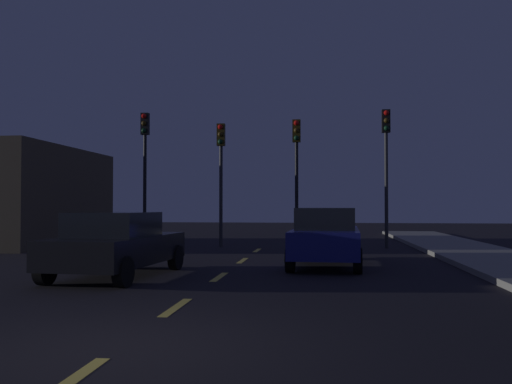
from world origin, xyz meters
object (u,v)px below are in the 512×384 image
at_px(traffic_signal_center_left, 221,161).
at_px(car_stopped_ahead, 326,236).
at_px(traffic_signal_center_right, 297,158).
at_px(car_adjacent_lane, 116,244).
at_px(traffic_signal_far_right, 386,152).
at_px(traffic_signal_far_left, 145,154).

bearing_deg(traffic_signal_center_left, car_stopped_ahead, -56.92).
height_order(traffic_signal_center_right, car_stopped_ahead, traffic_signal_center_right).
xyz_separation_m(traffic_signal_center_left, car_adjacent_lane, (-0.72, -9.42, -2.73)).
relative_size(traffic_signal_center_left, car_adjacent_lane, 1.15).
bearing_deg(car_stopped_ahead, traffic_signal_center_right, 99.73).
bearing_deg(traffic_signal_far_right, traffic_signal_center_right, -179.99).
height_order(traffic_signal_far_left, traffic_signal_far_right, traffic_signal_far_left).
distance_m(traffic_signal_center_right, traffic_signal_far_right, 3.51).
distance_m(traffic_signal_center_right, car_adjacent_lane, 10.53).
bearing_deg(traffic_signal_far_right, traffic_signal_center_left, -179.99).
distance_m(traffic_signal_far_left, car_stopped_ahead, 10.19).
xyz_separation_m(traffic_signal_center_left, traffic_signal_center_right, (3.07, 0.00, 0.07)).
bearing_deg(car_adjacent_lane, car_stopped_ahead, 31.82).
distance_m(traffic_signal_center_left, traffic_signal_far_right, 6.58).
xyz_separation_m(traffic_signal_far_left, car_stopped_ahead, (7.35, -6.39, -3.01)).
bearing_deg(traffic_signal_center_right, car_stopped_ahead, -80.27).
relative_size(traffic_signal_center_left, traffic_signal_center_right, 0.98).
distance_m(traffic_signal_far_right, car_stopped_ahead, 7.44).
distance_m(traffic_signal_center_left, car_adjacent_lane, 9.83).
bearing_deg(traffic_signal_far_right, car_adjacent_lane, -127.75).
bearing_deg(traffic_signal_far_left, traffic_signal_center_right, -0.01).
distance_m(traffic_signal_far_left, traffic_signal_center_right, 6.26).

